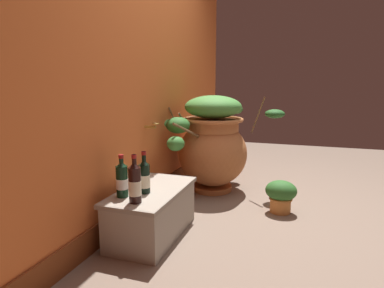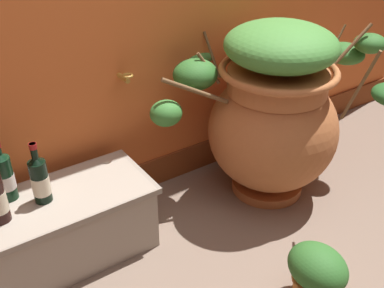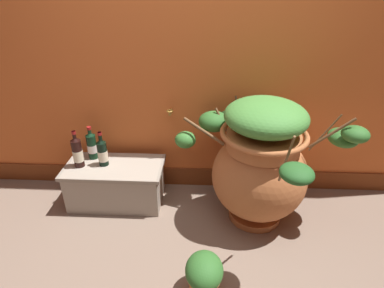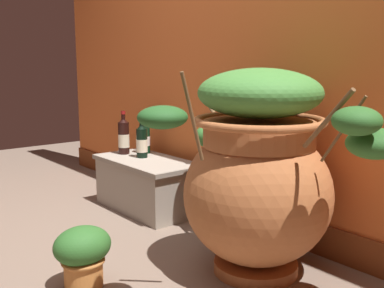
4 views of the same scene
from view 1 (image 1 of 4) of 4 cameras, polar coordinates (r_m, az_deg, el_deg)
ground_plane at (r=2.83m, az=14.41°, el=-12.60°), size 7.00×7.00×0.00m
back_wall at (r=2.94m, az=-9.02°, el=14.19°), size 4.40×0.33×2.60m
terracotta_urn at (r=3.32m, az=3.62°, el=0.24°), size 1.31×1.23×0.99m
stone_ledge at (r=2.41m, az=-7.03°, el=-11.63°), size 0.80×0.42×0.35m
wine_bottle_left at (r=2.20m, az=-12.32°, el=-6.05°), size 0.08×0.08×0.29m
wine_bottle_middle at (r=2.25m, az=-8.44°, el=-5.68°), size 0.08×0.08×0.29m
wine_bottle_right at (r=2.07m, az=-10.09°, el=-6.76°), size 0.08×0.08×0.31m
potted_shrub at (r=2.91m, az=15.47°, el=-8.66°), size 0.23×0.27×0.28m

